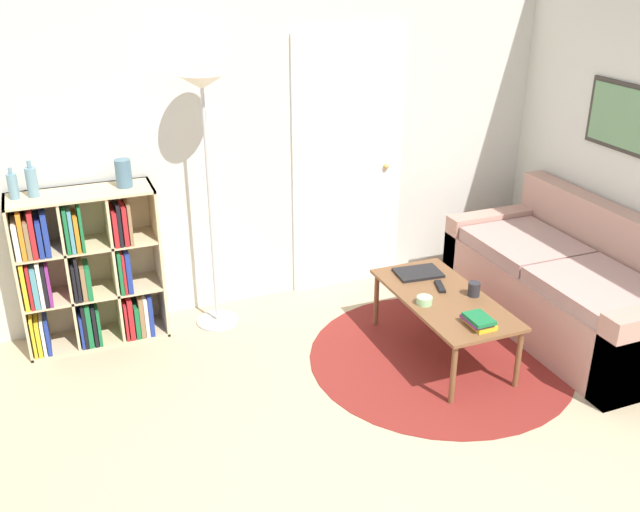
{
  "coord_description": "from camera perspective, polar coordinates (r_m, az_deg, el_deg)",
  "views": [
    {
      "loc": [
        -1.58,
        -2.11,
        2.59
      ],
      "look_at": [
        -0.14,
        1.49,
        0.85
      ],
      "focal_mm": 40.0,
      "sensor_mm": 36.0,
      "label": 1
    }
  ],
  "objects": [
    {
      "name": "rug",
      "position": [
        4.91,
        9.57,
        -7.98
      ],
      "size": [
        1.76,
        1.76,
        0.01
      ],
      "color": "maroon",
      "rests_on": "ground_plane"
    },
    {
      "name": "wall_back",
      "position": [
        5.26,
        -3.45,
        9.78
      ],
      "size": [
        7.33,
        0.11,
        2.6
      ],
      "color": "silver",
      "rests_on": "ground_plane"
    },
    {
      "name": "bowl",
      "position": [
        4.64,
        8.35,
        -3.54
      ],
      "size": [
        0.1,
        0.1,
        0.05
      ],
      "color": "#9ED193",
      "rests_on": "coffee_table"
    },
    {
      "name": "bookshelf",
      "position": [
        5.07,
        -18.26,
        -1.22
      ],
      "size": [
        0.93,
        0.34,
        1.09
      ],
      "color": "beige",
      "rests_on": "ground_plane"
    },
    {
      "name": "laptop",
      "position": [
        5.04,
        7.86,
        -1.34
      ],
      "size": [
        0.33,
        0.25,
        0.02
      ],
      "color": "black",
      "rests_on": "coffee_table"
    },
    {
      "name": "floor_lamp",
      "position": [
        4.78,
        -9.25,
        10.68
      ],
      "size": [
        0.33,
        0.33,
        1.8
      ],
      "color": "#B7B7BC",
      "rests_on": "ground_plane"
    },
    {
      "name": "coffee_table",
      "position": [
        4.78,
        9.89,
        -3.66
      ],
      "size": [
        0.55,
        1.12,
        0.43
      ],
      "color": "brown",
      "rests_on": "ground_plane"
    },
    {
      "name": "remote",
      "position": [
        4.87,
        9.58,
        -2.42
      ],
      "size": [
        0.09,
        0.17,
        0.02
      ],
      "color": "black",
      "rests_on": "coffee_table"
    },
    {
      "name": "vase_on_shelf",
      "position": [
        4.86,
        -15.44,
        6.39
      ],
      "size": [
        0.11,
        0.11,
        0.18
      ],
      "color": "slate",
      "rests_on": "bookshelf"
    },
    {
      "name": "cup",
      "position": [
        4.79,
        12.21,
        -2.61
      ],
      "size": [
        0.08,
        0.08,
        0.09
      ],
      "color": "#28282D",
      "rests_on": "coffee_table"
    },
    {
      "name": "bottle_middle",
      "position": [
        4.85,
        -22.05,
        5.53
      ],
      "size": [
        0.07,
        0.07,
        0.24
      ],
      "color": "#6B93A3",
      "rests_on": "bookshelf"
    },
    {
      "name": "bottle_left",
      "position": [
        4.86,
        -23.36,
        5.16
      ],
      "size": [
        0.06,
        0.06,
        0.2
      ],
      "color": "#6B93A3",
      "rests_on": "bookshelf"
    },
    {
      "name": "book_stack_on_table",
      "position": [
        4.44,
        12.6,
        -5.11
      ],
      "size": [
        0.15,
        0.2,
        0.07
      ],
      "color": "gold",
      "rests_on": "coffee_table"
    },
    {
      "name": "couch",
      "position": [
        5.39,
        19.53,
        -2.45
      ],
      "size": [
        0.86,
        1.87,
        0.87
      ],
      "color": "tan",
      "rests_on": "ground_plane"
    }
  ]
}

